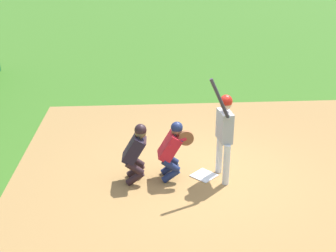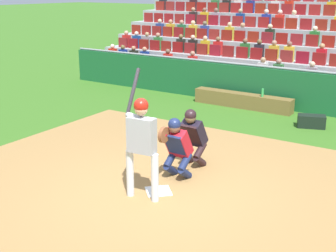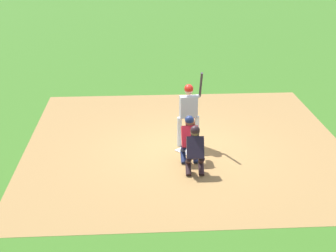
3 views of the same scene
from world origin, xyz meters
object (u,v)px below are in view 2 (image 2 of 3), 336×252
water_bottle_on_bench (263,93)px  equipment_duffel_bag (311,121)px  home_plate_marker (158,191)px  dugout_bench (242,100)px  batter_at_plate (141,137)px  home_plate_umpire (193,135)px  catcher_crouching (176,145)px

water_bottle_on_bench → equipment_duffel_bag: size_ratio=0.35×
home_plate_marker → dugout_bench: (1.31, -6.38, 0.20)m
batter_at_plate → home_plate_umpire: 1.79m
equipment_duffel_bag → batter_at_plate: bearing=58.4°
home_plate_marker → batter_at_plate: bearing=74.1°
dugout_bench → batter_at_plate: bearing=100.2°
catcher_crouching → dugout_bench: catcher_crouching is taller
home_plate_marker → water_bottle_on_bench: 6.37m
home_plate_umpire → water_bottle_on_bench: bearing=-83.9°
batter_at_plate → dugout_bench: size_ratio=0.71×
dugout_bench → water_bottle_on_bench: size_ratio=12.88×
batter_at_plate → home_plate_umpire: size_ratio=1.77×
batter_at_plate → water_bottle_on_bench: batter_at_plate is taller
home_plate_marker → water_bottle_on_bench: size_ratio=1.81×
dugout_bench → equipment_duffel_bag: bearing=159.4°
home_plate_umpire → batter_at_plate: bearing=90.6°
home_plate_umpire → dugout_bench: bearing=-76.6°
catcher_crouching → water_bottle_on_bench: catcher_crouching is taller
batter_at_plate → dugout_bench: 6.90m
home_plate_marker → water_bottle_on_bench: (0.65, -6.32, 0.55)m
catcher_crouching → home_plate_umpire: same height
dugout_bench → equipment_duffel_bag: (-2.40, 0.90, -0.05)m
catcher_crouching → home_plate_umpire: size_ratio=1.00×
water_bottle_on_bench → batter_at_plate: bearing=94.7°
home_plate_marker → catcher_crouching: size_ratio=0.35×
batter_at_plate → equipment_duffel_bag: (-1.19, -5.83, -0.96)m
home_plate_umpire → home_plate_marker: bearing=94.8°
batter_at_plate → home_plate_umpire: batter_at_plate is taller
home_plate_umpire → equipment_duffel_bag: 4.30m
home_plate_umpire → catcher_crouching: bearing=95.4°
water_bottle_on_bench → home_plate_marker: bearing=95.8°
batter_at_plate → dugout_bench: batter_at_plate is taller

